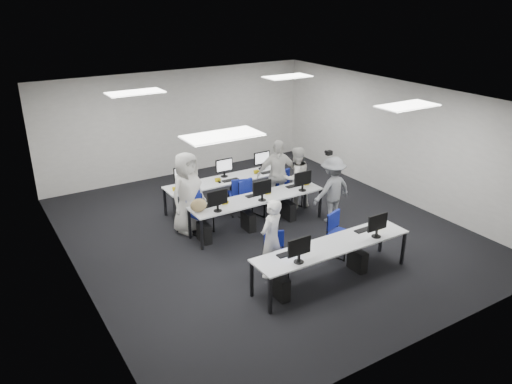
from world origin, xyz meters
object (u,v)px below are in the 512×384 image
chair_4 (289,196)px  student_1 (296,178)px  chair_6 (239,202)px  chair_7 (274,195)px  desk_front (333,247)px  chair_5 (192,215)px  chair_1 (340,242)px  chair_2 (199,221)px  student_3 (277,175)px  desk_mid (258,200)px  photographer (332,190)px  student_0 (271,239)px  chair_0 (276,262)px  student_2 (187,193)px  chair_3 (251,206)px

chair_4 → student_1: (0.15, -0.05, 0.48)m
chair_6 → chair_7: size_ratio=1.10×
desk_front → chair_5: 3.69m
chair_1 → chair_2: (-2.01, 2.39, 0.01)m
chair_5 → student_3: bearing=5.9°
desk_front → desk_mid: (0.00, 2.60, 0.00)m
chair_6 → photographer: photographer is taller
photographer → student_0: bearing=24.6°
desk_front → student_3: 3.40m
chair_1 → desk_front: bearing=-158.4°
chair_1 → chair_2: 3.12m
chair_6 → student_1: 1.52m
chair_0 → student_1: size_ratio=0.54×
chair_5 → chair_0: bearing=-69.9°
chair_1 → chair_0: bearing=160.3°
student_2 → student_3: bearing=-21.0°
desk_front → student_3: (0.96, 3.26, 0.19)m
chair_1 → chair_6: bearing=85.6°
chair_3 → photographer: photographer is taller
chair_7 → photographer: 1.66m
chair_2 → chair_3: chair_2 is taller
desk_front → chair_4: (1.26, 3.15, -0.39)m
chair_4 → student_0: 3.28m
photographer → chair_6: bearing=-45.5°
chair_3 → chair_4: size_ratio=0.98×
chair_2 → chair_6: bearing=0.8°
chair_4 → photographer: bearing=-89.2°
desk_front → student_2: size_ratio=1.75×
student_0 → photographer: photographer is taller
chair_1 → student_1: (0.64, 2.44, 0.49)m
chair_7 → student_0: (-1.90, -2.75, 0.51)m
chair_4 → photographer: (0.38, -1.15, 0.49)m
chair_4 → student_2: 2.74m
desk_mid → chair_2: (-1.24, 0.45, -0.39)m
chair_7 → chair_0: bearing=-142.4°
chair_0 → student_3: (1.74, 2.58, 0.61)m
chair_7 → desk_mid: bearing=-159.4°
student_3 → photographer: 1.44m
desk_mid → chair_4: size_ratio=3.45×
chair_1 → chair_5: (-2.01, 2.78, -0.01)m
student_0 → student_3: size_ratio=0.89×
chair_2 → student_0: student_0 is taller
student_1 → student_2: 2.82m
chair_0 → chair_5: size_ratio=0.98×
student_1 → student_3: 0.49m
chair_5 → photographer: size_ratio=0.54×
desk_mid → chair_1: bearing=-68.3°
desk_mid → photographer: bearing=-20.1°
chair_3 → student_3: student_3 is taller
desk_front → chair_5: bearing=109.7°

